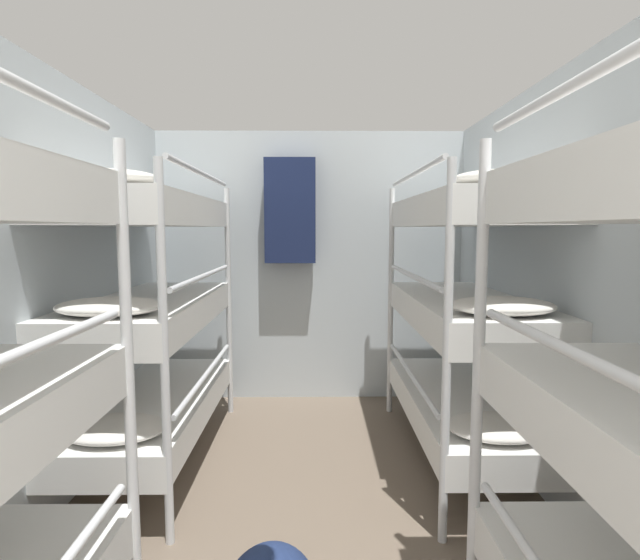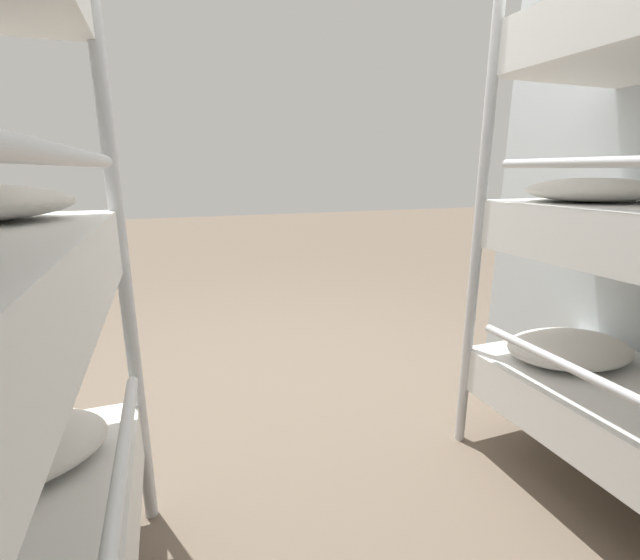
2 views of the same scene
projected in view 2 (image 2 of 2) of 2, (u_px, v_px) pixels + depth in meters
The scene contains 1 object.
ground_plane at pixel (288, 403), 2.30m from camera, with size 20.00×20.00×0.00m, color #6B5B4C.
Camera 2 is at (0.54, 2.00, 1.22)m, focal length 24.00 mm.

